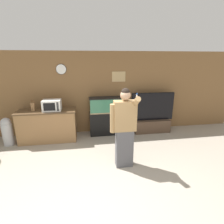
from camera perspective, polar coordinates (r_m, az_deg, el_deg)
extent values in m
plane|color=gray|center=(3.34, -3.20, -28.07)|extent=(18.00, 18.00, 0.00)
cube|color=brown|center=(5.68, -6.66, 6.04)|extent=(10.00, 0.06, 2.60)
cube|color=tan|center=(5.67, 2.21, 11.46)|extent=(0.43, 0.02, 0.32)
cylinder|color=white|center=(5.59, -16.28, 13.26)|extent=(0.29, 0.03, 0.29)
cylinder|color=black|center=(5.59, -16.28, 13.26)|extent=(0.31, 0.01, 0.31)
cube|color=olive|center=(5.55, -20.16, -4.31)|extent=(1.62, 0.61, 0.90)
cube|color=#513A24|center=(5.40, -20.66, 0.34)|extent=(1.66, 0.65, 0.03)
cube|color=white|center=(5.29, -19.02, 2.12)|extent=(0.51, 0.36, 0.31)
cube|color=black|center=(5.13, -19.80, 1.58)|extent=(0.31, 0.01, 0.22)
cube|color=#2D2D33|center=(5.09, -17.34, 1.71)|extent=(0.05, 0.01, 0.25)
cube|color=olive|center=(5.51, -24.39, 1.61)|extent=(0.10, 0.10, 0.22)
cylinder|color=brown|center=(5.48, -24.93, 3.21)|extent=(0.02, 0.02, 0.10)
cylinder|color=brown|center=(5.48, -24.58, 3.20)|extent=(0.02, 0.02, 0.09)
cylinder|color=brown|center=(5.46, -24.23, 3.29)|extent=(0.02, 0.02, 0.10)
cylinder|color=brown|center=(5.52, -24.82, 3.26)|extent=(0.02, 0.02, 0.09)
cylinder|color=brown|center=(5.51, -24.46, 3.22)|extent=(0.02, 0.02, 0.07)
cylinder|color=brown|center=(5.50, -24.11, 3.28)|extent=(0.02, 0.02, 0.08)
cube|color=black|center=(5.68, -1.52, -3.63)|extent=(1.13, 0.39, 0.74)
cube|color=#937F5B|center=(5.55, -1.55, 0.13)|extent=(1.09, 0.38, 0.04)
cube|color=#387556|center=(5.49, -1.57, 2.34)|extent=(1.08, 0.37, 0.46)
cube|color=black|center=(5.44, -1.59, 4.65)|extent=(1.13, 0.39, 0.03)
cube|color=#4C3828|center=(6.04, 12.77, -4.36)|extent=(1.19, 0.40, 0.42)
cube|color=black|center=(5.84, 13.18, 1.68)|extent=(1.40, 0.05, 0.90)
cube|color=black|center=(5.87, 13.08, 1.76)|extent=(1.43, 0.01, 0.93)
cube|color=#515156|center=(4.03, 4.01, -11.65)|extent=(0.38, 0.21, 0.87)
cube|color=#A37F51|center=(3.73, 4.25, -1.27)|extent=(0.47, 0.23, 0.66)
sphere|color=tan|center=(3.61, 4.40, 5.50)|extent=(0.22, 0.22, 0.22)
sphere|color=black|center=(3.60, 4.42, 6.43)|extent=(0.18, 0.18, 0.18)
cylinder|color=#A37F51|center=(3.69, 0.29, -2.13)|extent=(0.12, 0.12, 0.62)
cylinder|color=#A37F51|center=(3.55, 7.86, 3.23)|extent=(0.11, 0.34, 0.29)
cylinder|color=white|center=(3.51, 8.02, 4.83)|extent=(0.02, 0.06, 0.11)
cylinder|color=#2856B2|center=(3.48, 8.15, 5.73)|extent=(0.02, 0.03, 0.05)
cylinder|color=#B7B7BC|center=(5.80, -30.86, -6.27)|extent=(0.29, 0.29, 0.63)
sphere|color=#ADADB2|center=(5.69, -31.39, -3.00)|extent=(0.28, 0.28, 0.28)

